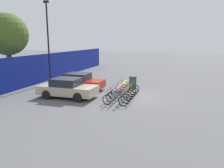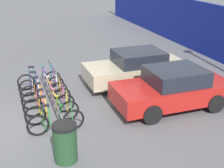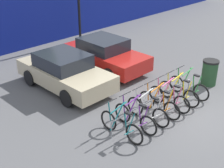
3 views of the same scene
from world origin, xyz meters
name	(u,v)px [view 3 (image 3 of 3)]	position (x,y,z in m)	size (l,w,h in m)	color
ground_plane	(184,111)	(0.00, 0.00, 0.00)	(120.00, 120.00, 0.00)	#59595B
hoarding_wall	(30,22)	(0.00, 9.50, 1.36)	(36.00, 0.16, 2.72)	navy
bike_rack	(155,100)	(-0.80, 0.68, 0.49)	(4.18, 0.04, 0.57)	gray
bicycle_teal	(121,126)	(-2.61, 0.53, 0.38)	(0.68, 1.71, 1.05)	black
bicycle_purple	(135,118)	(-1.98, 0.53, 0.38)	(0.68, 1.71, 1.05)	black
bicycle_white	(148,111)	(-1.37, 0.53, 0.38)	(0.68, 1.71, 1.05)	black
bicycle_orange	(159,104)	(-0.78, 0.53, 0.38)	(0.68, 1.71, 1.05)	black
bicycle_pink	(169,98)	(-0.20, 0.53, 0.38)	(0.68, 1.71, 1.05)	black
bicycle_yellow	(179,93)	(0.37, 0.53, 0.38)	(0.68, 1.71, 1.05)	black
bicycle_green	(189,87)	(1.02, 0.53, 0.38)	(0.68, 1.71, 1.05)	black
car_beige	(65,71)	(-1.76, 4.33, 0.69)	(1.91, 4.12, 1.40)	#C1B28E
car_red	(104,54)	(0.64, 4.62, 0.69)	(1.91, 4.04, 1.40)	red
trash_bin	(210,72)	(2.48, 0.50, 0.52)	(0.63, 0.63, 1.03)	#234728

